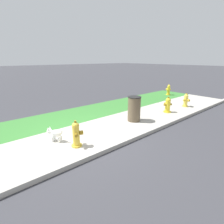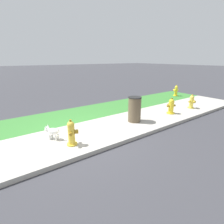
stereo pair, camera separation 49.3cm
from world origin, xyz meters
The scene contains 10 objects.
ground_plane centered at (0.00, 0.00, 0.00)m, with size 120.00×120.00×0.00m, color #38383D.
sidewalk_pavement centered at (0.00, 0.00, 0.01)m, with size 18.00×2.17×0.01m, color #ADA89E.
grass_verge centered at (0.00, 2.13, 0.00)m, with size 18.00×2.08×0.01m, color #387A33.
street_curb centered at (0.00, -1.17, 0.06)m, with size 18.00×0.16×0.12m, color #ADA89E.
fire_hydrant_across_street centered at (-0.49, -0.41, 0.37)m, with size 0.35×0.37×0.76m.
fire_hydrant_far_end centered at (7.73, 1.92, 0.34)m, with size 0.38×0.35×0.70m.
fire_hydrant_near_corner centered at (5.80, -0.30, 0.33)m, with size 0.37×0.35×0.68m.
fire_hydrant_by_grass_verge centered at (4.25, -0.24, 0.34)m, with size 0.41×0.39×0.71m.
small_white_dog centered at (-0.83, 0.26, 0.26)m, with size 0.38×0.45×0.45m.
trash_bin centered at (2.25, -0.03, 0.49)m, with size 0.51×0.51×0.98m.
Camera 2 is at (-2.22, -4.70, 2.37)m, focal length 28.00 mm.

